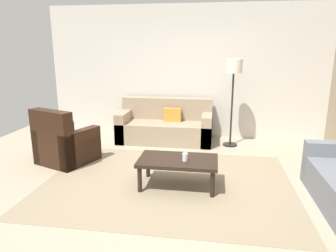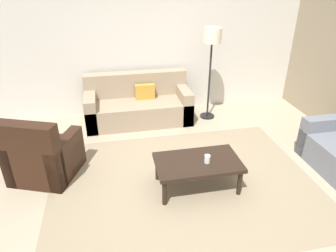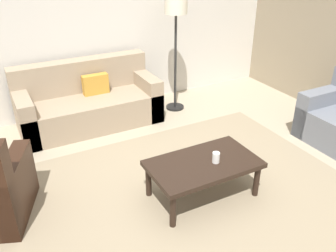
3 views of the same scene
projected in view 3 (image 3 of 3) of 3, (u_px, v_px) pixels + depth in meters
The scene contains 7 objects.
ground_plane at pixel (184, 194), 3.80m from camera, with size 8.00×8.00×0.00m, color tan.
rear_partition at pixel (95, 16), 5.19m from camera, with size 6.00×0.12×2.80m, color silver.
area_rug at pixel (184, 194), 3.80m from camera, with size 3.57×2.69×0.01m, color gray.
couch_main at pixel (87, 103), 5.17m from camera, with size 1.93×0.85×0.88m.
coffee_table at pixel (203, 166), 3.63m from camera, with size 1.10×0.64×0.41m.
cup at pixel (216, 158), 3.58m from camera, with size 0.07×0.07×0.11m, color white.
lamp_standing at pixel (176, 17), 5.08m from camera, with size 0.32×0.32×1.71m.
Camera 3 is at (-1.57, -2.61, 2.39)m, focal length 38.70 mm.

